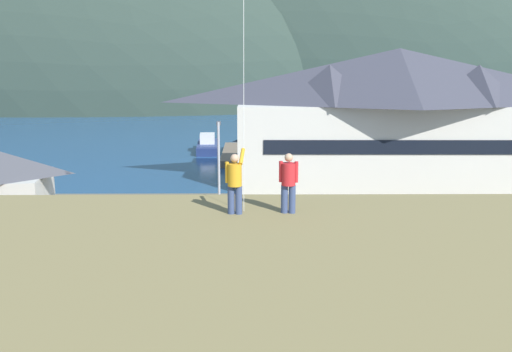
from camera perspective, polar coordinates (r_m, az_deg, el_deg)
name	(u,v)px	position (r m, az deg, el deg)	size (l,w,h in m)	color
ground_plane	(250,282)	(26.93, -0.57, -10.63)	(600.00, 600.00, 0.00)	#66604C
parking_lot_pad	(250,246)	(31.60, -0.56, -7.12)	(40.00, 20.00, 0.10)	gray
bay_water	(251,129)	(85.54, -0.54, 4.76)	(360.00, 84.00, 0.03)	navy
far_hill_west_ridge	(81,105)	(139.71, -17.29, 6.89)	(135.08, 61.35, 73.81)	#2D3D33
far_hill_east_peak	(106,101)	(150.64, -14.88, 7.32)	(114.04, 61.64, 80.46)	#42513D
far_hill_center_saddle	(339,103)	(141.42, 8.42, 7.33)	(120.89, 52.12, 76.45)	#2D3D33
harbor_lodge	(397,112)	(49.00, 14.08, 6.27)	(28.22, 11.20, 11.18)	beige
storage_shed_waterside	(283,149)	(49.98, 2.78, 2.73)	(6.86, 5.56, 4.82)	#338475
wharf_dock	(238,154)	(60.49, -1.87, 2.22)	(3.20, 12.78, 0.70)	#70604C
moored_boat_wharfside	(208,146)	(64.28, -4.91, 3.08)	(2.69, 7.34, 2.16)	navy
parked_car_corner_spot	(161,217)	(34.15, -9.59, -4.07)	(4.27, 2.20, 1.82)	#B28923
parked_car_front_row_red	(480,218)	(35.93, 21.68, -3.96)	(4.34, 2.34, 1.82)	slate
parked_car_front_row_end	(371,264)	(26.63, 11.57, -8.69)	(4.25, 2.16, 1.82)	#B28923
parked_car_mid_row_near	(356,223)	(32.98, 10.11, -4.65)	(4.35, 2.37, 1.82)	slate
parked_car_back_row_left	(481,261)	(28.45, 21.79, -7.97)	(4.22, 2.09, 1.82)	#9EA3A8
parked_car_back_row_right	(275,223)	(32.41, 1.91, -4.77)	(4.34, 2.34, 1.82)	#9EA3A8
parking_light_pole	(219,163)	(36.13, -3.78, 1.33)	(0.24, 0.78, 6.28)	#ADADB2
person_kite_flyer	(235,181)	(16.03, -2.16, -0.54)	(0.57, 0.64, 1.86)	#384770
person_companion	(288,181)	(16.14, 3.30, -0.53)	(0.55, 0.40, 1.74)	#384770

